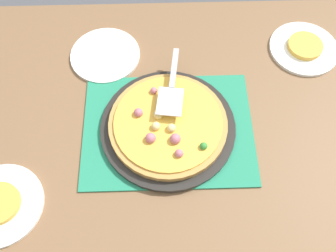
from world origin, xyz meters
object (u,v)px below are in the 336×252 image
served_slice_right (305,46)px  plate_side (105,55)px  plate_far_right (304,48)px  pizza_server (172,87)px  pizza_pan (168,127)px  pizza (168,124)px  plate_near_left (0,205)px

served_slice_right → plate_side: bearing=-179.2°
plate_far_right → pizza_server: 0.47m
pizza_pan → pizza: pizza is taller
served_slice_right → pizza_server: pizza_server is taller
plate_far_right → plate_side: size_ratio=1.00×
pizza → plate_side: pizza is taller
plate_near_left → pizza_pan: bearing=25.6°
pizza_pan → pizza_server: (0.01, 0.10, 0.06)m
plate_far_right → plate_side: bearing=-179.2°
plate_far_right → served_slice_right: bearing=0.0°
served_slice_right → pizza_server: 0.47m
plate_near_left → plate_side: same height
plate_near_left → served_slice_right: bearing=29.0°
plate_near_left → plate_far_right: bearing=29.0°
plate_near_left → served_slice_right: 1.01m
pizza_pan → plate_near_left: 0.48m
pizza → plate_far_right: 0.53m
pizza_pan → plate_near_left: pizza_pan is taller
pizza → plate_near_left: size_ratio=1.50×
plate_side → served_slice_right: size_ratio=2.00×
served_slice_right → pizza_pan: bearing=-147.9°
pizza → plate_near_left: pizza is taller
plate_near_left → pizza: bearing=25.5°
pizza → plate_near_left: 0.48m
plate_near_left → plate_far_right: (0.88, 0.49, 0.00)m
plate_side → pizza_server: 0.28m
plate_far_right → pizza: bearing=-147.9°
pizza_pan → served_slice_right: bearing=32.1°
plate_near_left → served_slice_right: (0.88, 0.49, 0.01)m
pizza → pizza_pan: bearing=54.2°
plate_side → served_slice_right: 0.64m
plate_far_right → served_slice_right: 0.01m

